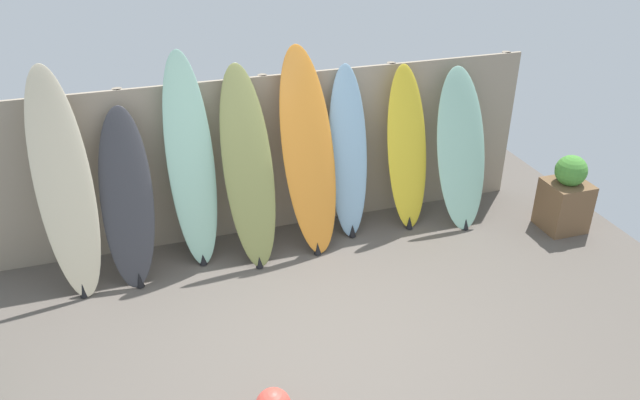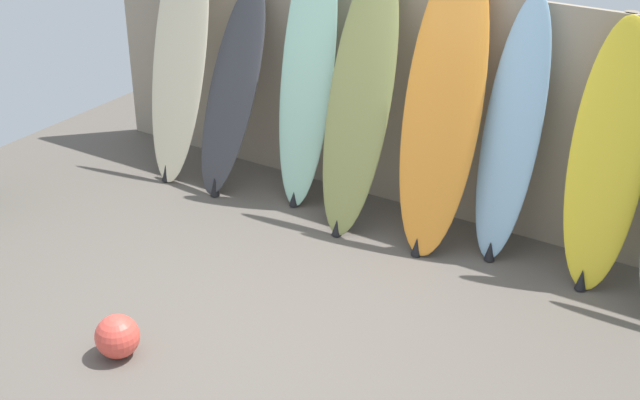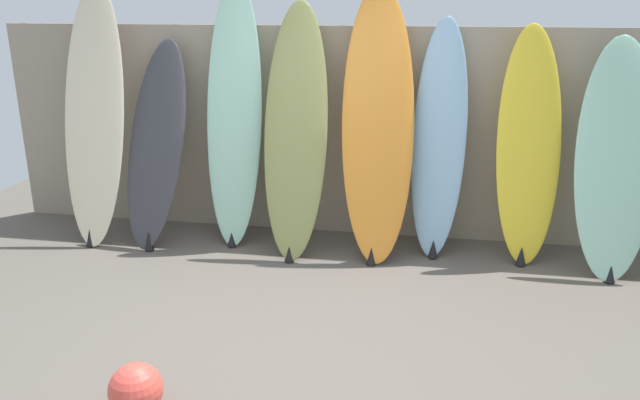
% 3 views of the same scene
% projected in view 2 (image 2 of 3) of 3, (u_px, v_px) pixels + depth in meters
% --- Properties ---
extents(ground, '(7.68, 7.68, 0.00)m').
position_uv_depth(ground, '(277.00, 326.00, 5.74)').
color(ground, '#5B544C').
extents(fence_back, '(6.08, 0.11, 1.80)m').
position_uv_depth(fence_back, '(423.00, 102.00, 6.85)').
color(fence_back, gray).
rests_on(fence_back, ground).
extents(surfboard_cream_0, '(0.58, 0.73, 2.16)m').
position_uv_depth(surfboard_cream_0, '(180.00, 53.00, 7.40)').
color(surfboard_cream_0, beige).
rests_on(surfboard_cream_0, ground).
extents(surfboard_charcoal_1, '(0.60, 0.77, 1.70)m').
position_uv_depth(surfboard_charcoal_1, '(232.00, 90.00, 7.25)').
color(surfboard_charcoal_1, '#38383D').
rests_on(surfboard_charcoal_1, ground).
extents(surfboard_seafoam_2, '(0.48, 0.52, 2.18)m').
position_uv_depth(surfboard_seafoam_2, '(307.00, 73.00, 6.92)').
color(surfboard_seafoam_2, '#9ED6BC').
rests_on(surfboard_seafoam_2, ground).
extents(surfboard_olive_3, '(0.54, 0.76, 2.02)m').
position_uv_depth(surfboard_olive_3, '(360.00, 100.00, 6.59)').
color(surfboard_olive_3, olive).
rests_on(surfboard_olive_3, ground).
extents(surfboard_orange_4, '(0.65, 0.78, 2.14)m').
position_uv_depth(surfboard_orange_4, '(443.00, 107.00, 6.29)').
color(surfboard_orange_4, orange).
rests_on(surfboard_orange_4, ground).
extents(surfboard_skyblue_5, '(0.46, 0.51, 1.89)m').
position_uv_depth(surfboard_skyblue_5, '(512.00, 133.00, 6.21)').
color(surfboard_skyblue_5, '#8CB7D6').
rests_on(surfboard_skyblue_5, ground).
extents(surfboard_yellow_6, '(0.55, 0.52, 1.84)m').
position_uv_depth(surfboard_yellow_6, '(607.00, 160.00, 5.86)').
color(surfboard_yellow_6, yellow).
rests_on(surfboard_yellow_6, ground).
extents(beach_ball, '(0.28, 0.28, 0.28)m').
position_uv_depth(beach_ball, '(117.00, 336.00, 5.41)').
color(beach_ball, '#E54C3F').
rests_on(beach_ball, ground).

